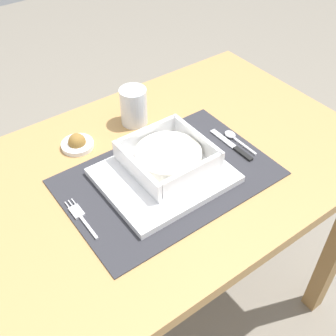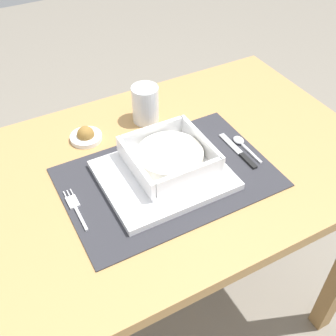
% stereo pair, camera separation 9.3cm
% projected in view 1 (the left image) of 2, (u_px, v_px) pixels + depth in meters
% --- Properties ---
extents(ground_plane, '(6.00, 6.00, 0.00)m').
position_uv_depth(ground_plane, '(164.00, 314.00, 1.47)').
color(ground_plane, gray).
extents(dining_table, '(1.01, 0.65, 0.72)m').
position_uv_depth(dining_table, '(163.00, 196.00, 1.06)').
color(dining_table, '#B2844C').
rests_on(dining_table, ground).
extents(placemat, '(0.47, 0.31, 0.00)m').
position_uv_depth(placemat, '(168.00, 177.00, 0.95)').
color(placemat, '#2D2D33').
rests_on(placemat, dining_table).
extents(serving_plate, '(0.28, 0.23, 0.02)m').
position_uv_depth(serving_plate, '(164.00, 175.00, 0.94)').
color(serving_plate, white).
rests_on(serving_plate, placemat).
extents(porridge_bowl, '(0.18, 0.18, 0.05)m').
position_uv_depth(porridge_bowl, '(168.00, 158.00, 0.94)').
color(porridge_bowl, white).
rests_on(porridge_bowl, serving_plate).
extents(fork, '(0.02, 0.13, 0.00)m').
position_uv_depth(fork, '(80.00, 216.00, 0.86)').
color(fork, silver).
rests_on(fork, placemat).
extents(spoon, '(0.02, 0.11, 0.01)m').
position_uv_depth(spoon, '(233.00, 137.00, 1.05)').
color(spoon, silver).
rests_on(spoon, placemat).
extents(butter_knife, '(0.01, 0.14, 0.01)m').
position_uv_depth(butter_knife, '(234.00, 147.00, 1.02)').
color(butter_knife, black).
rests_on(butter_knife, placemat).
extents(drinking_glass, '(0.07, 0.07, 0.10)m').
position_uv_depth(drinking_glass, '(134.00, 108.00, 1.07)').
color(drinking_glass, white).
rests_on(drinking_glass, dining_table).
extents(condiment_saucer, '(0.08, 0.08, 0.04)m').
position_uv_depth(condiment_saucer, '(77.00, 143.00, 1.02)').
color(condiment_saucer, white).
rests_on(condiment_saucer, dining_table).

